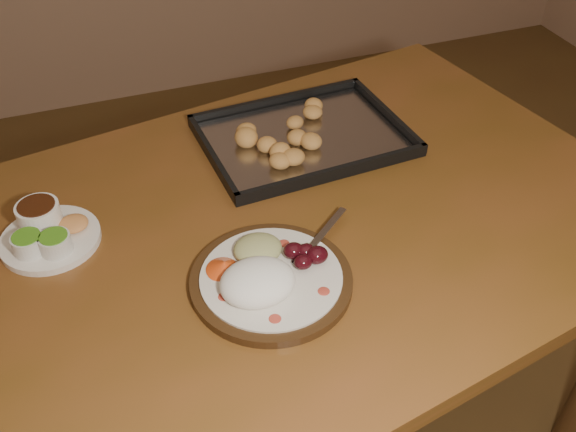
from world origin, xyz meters
name	(u,v)px	position (x,y,z in m)	size (l,w,h in m)	color
dining_table	(254,269)	(-0.28, 0.09, 0.65)	(1.64, 1.15, 0.75)	brown
dinner_plate	(267,276)	(-0.30, -0.04, 0.77)	(0.32, 0.27, 0.06)	#331E0E
condiment_saucer	(47,232)	(-0.63, 0.19, 0.77)	(0.18, 0.18, 0.06)	silver
baking_tray	(303,135)	(-0.09, 0.34, 0.76)	(0.44, 0.34, 0.04)	black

